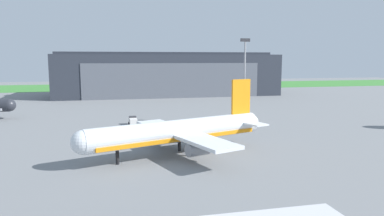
# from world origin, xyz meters

# --- Properties ---
(ground_plane) EXTENTS (440.00, 440.00, 0.00)m
(ground_plane) POSITION_xyz_m (0.00, 0.00, 0.00)
(ground_plane) COLOR slate
(grass_field_strip) EXTENTS (440.00, 56.00, 0.08)m
(grass_field_strip) POSITION_xyz_m (0.00, 156.40, 0.04)
(grass_field_strip) COLOR #3F8638
(grass_field_strip) RESTS_ON ground_plane
(maintenance_hangar) EXTENTS (100.70, 33.45, 20.01)m
(maintenance_hangar) POSITION_xyz_m (5.07, 101.28, 9.54)
(maintenance_hangar) COLOR #2D333D
(maintenance_hangar) RESTS_ON ground_plane
(airliner_near_right) EXTENTS (34.73, 28.04, 12.87)m
(airliner_near_right) POSITION_xyz_m (-10.17, -6.61, 4.10)
(airliner_near_right) COLOR silver
(airliner_near_right) RESTS_ON ground_plane
(baggage_tug) EXTENTS (2.30, 4.34, 2.14)m
(baggage_tug) POSITION_xyz_m (-16.13, 23.80, 1.13)
(baggage_tug) COLOR #2D2D33
(baggage_tug) RESTS_ON ground_plane
(apron_light_mast) EXTENTS (2.40, 0.50, 21.85)m
(apron_light_mast) POSITION_xyz_m (11.65, 18.38, 12.61)
(apron_light_mast) COLOR #99999E
(apron_light_mast) RESTS_ON ground_plane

